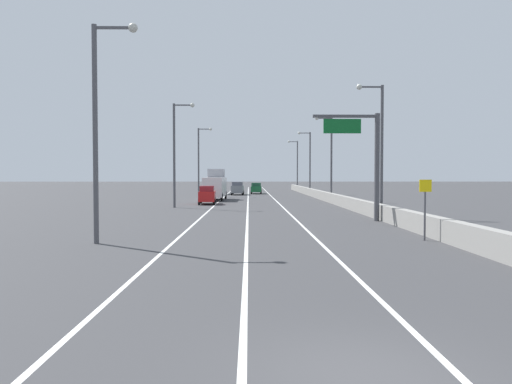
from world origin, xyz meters
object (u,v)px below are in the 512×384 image
object	(u,v)px
lamp_post_right_third	(329,153)
box_truck	(215,186)
lamp_post_left_near	(101,118)
lamp_post_left_mid	(177,148)
lamp_post_right_fifth	(296,162)
car_silver_1	(220,188)
overhead_sign_gantry	(367,153)
car_gray_3	(238,188)
car_green_0	(256,188)
car_red_2	(207,195)
lamp_post_right_second	(379,141)
lamp_post_right_fourth	(308,159)
lamp_post_left_far	(200,157)
speed_advisory_sign	(425,205)

from	to	relation	value
lamp_post_right_third	box_truck	bearing A→B (deg)	165.92
lamp_post_left_near	lamp_post_left_mid	distance (m)	25.49
lamp_post_right_fifth	car_silver_1	distance (m)	25.78
overhead_sign_gantry	car_gray_3	distance (m)	46.40
lamp_post_left_near	car_green_0	xyz separation A→B (m)	(8.17, 60.66, -4.95)
lamp_post_left_mid	box_truck	size ratio (longest dim) A/B	1.30
car_gray_3	car_red_2	bearing A→B (deg)	-96.22
lamp_post_right_second	car_gray_3	xyz separation A→B (m)	(-11.95, 41.02, -4.84)
lamp_post_right_fourth	car_green_0	size ratio (longest dim) A/B	2.26
lamp_post_right_fourth	lamp_post_left_mid	world-z (taller)	same
lamp_post_right_fourth	car_silver_1	distance (m)	15.33
lamp_post_right_fifth	lamp_post_left_mid	bearing A→B (deg)	-107.51
car_red_2	car_gray_3	bearing A→B (deg)	83.78
car_red_2	lamp_post_left_far	bearing A→B (deg)	97.69
speed_advisory_sign	lamp_post_left_mid	bearing A→B (deg)	122.52
lamp_post_right_third	lamp_post_right_fifth	size ratio (longest dim) A/B	1.00
car_red_2	lamp_post_right_second	bearing A→B (deg)	-46.98
lamp_post_right_fifth	box_truck	size ratio (longest dim) A/B	1.30
speed_advisory_sign	lamp_post_right_fifth	xyz separation A→B (m)	(1.14, 78.14, 4.12)
car_silver_1	box_truck	size ratio (longest dim) A/B	0.52
lamp_post_right_fifth	lamp_post_left_near	xyz separation A→B (m)	(-16.70, -78.96, 0.00)
lamp_post_right_second	lamp_post_right_fifth	world-z (taller)	same
overhead_sign_gantry	lamp_post_right_fourth	bearing A→B (deg)	88.07
lamp_post_left_far	lamp_post_right_third	bearing A→B (deg)	-40.43
lamp_post_right_fourth	car_gray_3	bearing A→B (deg)	-172.81
car_silver_1	car_red_2	distance (m)	27.24
lamp_post_right_fifth	car_gray_3	distance (m)	25.96
overhead_sign_gantry	car_silver_1	bearing A→B (deg)	105.36
speed_advisory_sign	lamp_post_right_third	xyz separation A→B (m)	(1.09, 35.65, 4.12)
car_green_0	car_red_2	bearing A→B (deg)	-101.12
car_silver_1	box_truck	xyz separation A→B (m)	(0.43, -18.23, 0.80)
lamp_post_right_fourth	lamp_post_left_near	distance (m)	60.09
lamp_post_right_second	lamp_post_left_near	world-z (taller)	same
overhead_sign_gantry	car_gray_3	bearing A→B (deg)	102.52
lamp_post_left_mid	car_green_0	world-z (taller)	lamp_post_left_mid
lamp_post_right_second	lamp_post_right_fourth	distance (m)	42.48
lamp_post_right_fifth	lamp_post_right_second	bearing A→B (deg)	-89.70
car_gray_3	box_truck	size ratio (longest dim) A/B	0.57
lamp_post_left_near	car_green_0	size ratio (longest dim) A/B	2.26
car_red_2	box_truck	distance (m)	9.05
lamp_post_right_fourth	box_truck	size ratio (longest dim) A/B	1.30
overhead_sign_gantry	lamp_post_left_mid	bearing A→B (deg)	136.75
overhead_sign_gantry	lamp_post_right_second	size ratio (longest dim) A/B	0.73
lamp_post_right_third	car_gray_3	world-z (taller)	lamp_post_right_third
lamp_post_left_mid	lamp_post_left_far	world-z (taller)	same
lamp_post_right_second	lamp_post_left_far	world-z (taller)	same
car_green_0	overhead_sign_gantry	bearing A→B (deg)	-82.02
lamp_post_right_second	lamp_post_right_third	size ratio (longest dim) A/B	1.00
lamp_post_right_third	lamp_post_right_fourth	distance (m)	21.24
speed_advisory_sign	lamp_post_right_fifth	distance (m)	78.25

